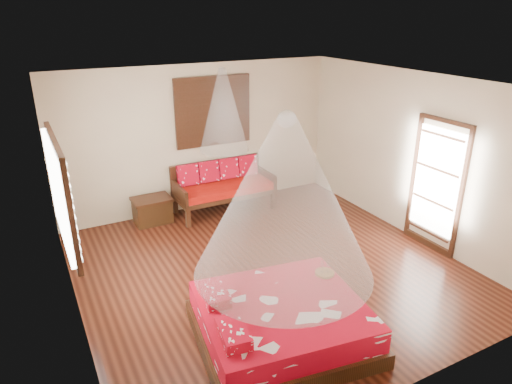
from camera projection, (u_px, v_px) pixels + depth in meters
room at (271, 183)px, 6.50m from camera, size 5.54×5.54×2.84m
bed at (280, 322)px, 5.42m from camera, size 2.19×2.04×0.63m
daybed at (222, 184)px, 8.91m from camera, size 1.90×0.84×0.97m
storage_chest at (152, 210)px, 8.46m from camera, size 0.70×0.52×0.48m
shutter_panel at (213, 111)px, 8.67m from camera, size 1.52×0.06×1.32m
window_left at (63, 192)px, 5.38m from camera, size 0.10×1.74×1.34m
glazed_door at (436, 186)px, 7.31m from camera, size 0.08×1.02×2.16m
wine_tray at (325, 270)px, 5.92m from camera, size 0.25×0.25×0.21m
mosquito_net_main at (285, 198)px, 4.83m from camera, size 2.01×2.01×1.80m
mosquito_net_daybed at (223, 111)px, 8.25m from camera, size 0.92×0.92×1.50m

